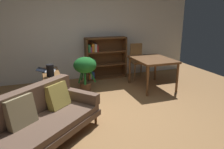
% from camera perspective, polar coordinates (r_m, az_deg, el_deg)
% --- Properties ---
extents(ground_plane, '(8.16, 8.16, 0.00)m').
position_cam_1_polar(ground_plane, '(4.00, -0.54, -11.68)').
color(ground_plane, '#9E7042').
extents(back_wall_panel, '(6.80, 0.10, 2.70)m').
position_cam_1_polar(back_wall_panel, '(6.18, -8.81, 11.20)').
color(back_wall_panel, silver).
rests_on(back_wall_panel, ground_plane).
extents(fabric_couch, '(1.97, 1.87, 0.79)m').
position_cam_1_polar(fabric_couch, '(3.40, -19.13, -10.88)').
color(fabric_couch, brown).
rests_on(fabric_couch, ground_plane).
extents(media_console, '(0.37, 1.04, 0.57)m').
position_cam_1_polar(media_console, '(5.07, -15.57, -2.70)').
color(media_console, brown).
rests_on(media_console, ground_plane).
extents(open_laptop, '(0.46, 0.40, 0.07)m').
position_cam_1_polar(open_laptop, '(5.12, -16.72, 1.05)').
color(open_laptop, silver).
rests_on(open_laptop, media_console).
extents(desk_speaker, '(0.15, 0.15, 0.25)m').
position_cam_1_polar(desk_speaker, '(4.68, -16.00, 1.06)').
color(desk_speaker, black).
rests_on(desk_speaker, media_console).
extents(potted_floor_plant, '(0.55, 0.55, 0.84)m').
position_cam_1_polar(potted_floor_plant, '(5.24, -7.13, 1.79)').
color(potted_floor_plant, brown).
rests_on(potted_floor_plant, ground_plane).
extents(dining_table, '(0.89, 1.12, 0.75)m').
position_cam_1_polar(dining_table, '(5.50, 10.67, 3.33)').
color(dining_table, brown).
rests_on(dining_table, ground_plane).
extents(dining_chair_near, '(0.41, 0.41, 0.99)m').
position_cam_1_polar(dining_chair_near, '(6.32, 6.70, 4.08)').
color(dining_chair_near, olive).
rests_on(dining_chair_near, ground_plane).
extents(bookshelf, '(1.18, 0.33, 1.19)m').
position_cam_1_polar(bookshelf, '(6.26, -2.37, 4.48)').
color(bookshelf, brown).
rests_on(bookshelf, ground_plane).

